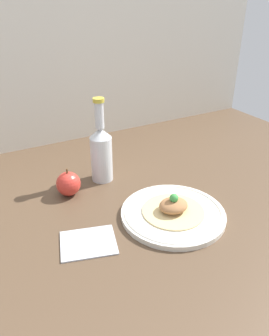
% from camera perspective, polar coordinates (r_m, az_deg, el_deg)
% --- Properties ---
extents(ground_plane, '(1.80, 1.10, 0.04)m').
position_cam_1_polar(ground_plane, '(0.98, -0.95, -6.70)').
color(ground_plane, brown).
extents(wall_backsplash, '(1.80, 0.03, 0.80)m').
position_cam_1_polar(wall_backsplash, '(1.31, -12.94, 21.27)').
color(wall_backsplash, silver).
rests_on(wall_backsplash, ground_plane).
extents(plate, '(0.29, 0.29, 0.02)m').
position_cam_1_polar(plate, '(0.91, 6.71, -7.83)').
color(plate, silver).
rests_on(plate, ground_plane).
extents(plated_food, '(0.17, 0.17, 0.06)m').
position_cam_1_polar(plated_food, '(0.90, 6.78, -6.80)').
color(plated_food, '#D6BC7F').
rests_on(plated_food, plate).
extents(cider_bottle, '(0.07, 0.07, 0.27)m').
position_cam_1_polar(cider_bottle, '(1.04, -5.82, 2.94)').
color(cider_bottle, silver).
rests_on(cider_bottle, ground_plane).
extents(apple, '(0.07, 0.07, 0.09)m').
position_cam_1_polar(apple, '(1.00, -11.43, -2.70)').
color(apple, red).
rests_on(apple, ground_plane).
extents(napkin, '(0.16, 0.14, 0.01)m').
position_cam_1_polar(napkin, '(0.83, -8.06, -12.66)').
color(napkin, '#B7BCC6').
rests_on(napkin, ground_plane).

